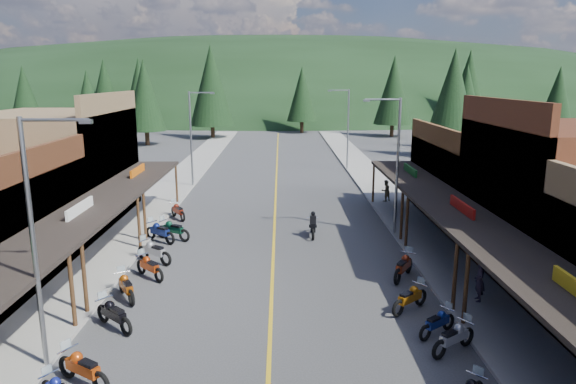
{
  "coord_description": "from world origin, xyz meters",
  "views": [
    {
      "loc": [
        0.4,
        -20.91,
        9.08
      ],
      "look_at": [
        0.8,
        6.36,
        3.0
      ],
      "focal_mm": 32.0,
      "sensor_mm": 36.0,
      "label": 1
    }
  ],
  "objects_px": {
    "bike_east_6": "(437,322)",
    "pedestrian_east_a": "(480,281)",
    "streetlight_0": "(37,235)",
    "shop_west_3": "(57,168)",
    "pine_4": "(394,90)",
    "pine_7": "(105,88)",
    "pine_9": "(466,100)",
    "bike_west_10": "(160,231)",
    "pine_11": "(453,95)",
    "pedestrian_east_b": "(386,191)",
    "bike_west_8": "(150,266)",
    "pine_2": "(211,85)",
    "streetlight_1": "(193,135)",
    "bike_west_9": "(154,251)",
    "bike_west_12": "(178,210)",
    "rider_on_bike": "(313,226)",
    "shop_east_3": "(488,182)",
    "pine_8": "(89,105)",
    "bike_west_6": "(114,313)",
    "bike_west_5": "(83,367)",
    "bike_west_11": "(173,229)",
    "bike_west_7": "(126,286)",
    "bike_east_5": "(454,336)",
    "pine_5": "(469,84)",
    "pine_1": "(140,89)",
    "streetlight_2": "(395,161)",
    "pine_6": "(558,94)",
    "pine_10": "(145,95)",
    "bike_east_7": "(410,297)",
    "pine_0": "(25,95)",
    "shop_east_2": "(573,202)",
    "streetlight_3": "(347,126)"
  },
  "relations": [
    {
      "from": "pine_7",
      "to": "pine_9",
      "type": "bearing_deg",
      "value": -28.97
    },
    {
      "from": "bike_west_11",
      "to": "bike_west_12",
      "type": "relative_size",
      "value": 1.09
    },
    {
      "from": "bike_west_7",
      "to": "pedestrian_east_a",
      "type": "xyz_separation_m",
      "value": [
        14.55,
        -0.65,
        0.41
      ]
    },
    {
      "from": "pine_9",
      "to": "shop_east_2",
      "type": "bearing_deg",
      "value": -103.28
    },
    {
      "from": "pine_7",
      "to": "pedestrian_east_a",
      "type": "xyz_separation_m",
      "value": [
        40.49,
        -77.46,
        -6.22
      ]
    },
    {
      "from": "pine_1",
      "to": "bike_west_8",
      "type": "xyz_separation_m",
      "value": [
        18.33,
        -68.47,
        -6.63
      ]
    },
    {
      "from": "pine_1",
      "to": "bike_west_6",
      "type": "bearing_deg",
      "value": -76.04
    },
    {
      "from": "shop_east_3",
      "to": "pine_10",
      "type": "xyz_separation_m",
      "value": [
        -31.75,
        38.7,
        4.25
      ]
    },
    {
      "from": "bike_west_12",
      "to": "rider_on_bike",
      "type": "relative_size",
      "value": 1.0
    },
    {
      "from": "pine_7",
      "to": "pine_4",
      "type": "bearing_deg",
      "value": -17.74
    },
    {
      "from": "bike_west_7",
      "to": "bike_west_11",
      "type": "xyz_separation_m",
      "value": [
        0.29,
        8.1,
        0.04
      ]
    },
    {
      "from": "pine_1",
      "to": "pine_7",
      "type": "bearing_deg",
      "value": 143.13
    },
    {
      "from": "streetlight_1",
      "to": "bike_east_7",
      "type": "distance_m",
      "value": 27.38
    },
    {
      "from": "pine_1",
      "to": "pine_6",
      "type": "height_order",
      "value": "pine_1"
    },
    {
      "from": "pine_1",
      "to": "pine_10",
      "type": "distance_m",
      "value": 20.89
    },
    {
      "from": "streetlight_1",
      "to": "bike_west_9",
      "type": "xyz_separation_m",
      "value": [
        1.01,
        -18.46,
        -3.81
      ]
    },
    {
      "from": "pine_9",
      "to": "bike_west_10",
      "type": "xyz_separation_m",
      "value": [
        -30.42,
        -38.11,
        -5.73
      ]
    },
    {
      "from": "bike_west_6",
      "to": "pedestrian_east_a",
      "type": "height_order",
      "value": "pedestrian_east_a"
    },
    {
      "from": "pine_5",
      "to": "bike_east_7",
      "type": "bearing_deg",
      "value": -111.04
    },
    {
      "from": "bike_west_5",
      "to": "bike_east_6",
      "type": "bearing_deg",
      "value": -43.08
    },
    {
      "from": "bike_west_12",
      "to": "pine_9",
      "type": "bearing_deg",
      "value": 14.4
    },
    {
      "from": "shop_east_3",
      "to": "pine_8",
      "type": "relative_size",
      "value": 1.09
    },
    {
      "from": "pine_9",
      "to": "pine_2",
      "type": "bearing_deg",
      "value": 159.08
    },
    {
      "from": "bike_west_6",
      "to": "pedestrian_east_b",
      "type": "xyz_separation_m",
      "value": [
        13.91,
        19.38,
        0.32
      ]
    },
    {
      "from": "pine_6",
      "to": "bike_west_5",
      "type": "relative_size",
      "value": 4.97
    },
    {
      "from": "pedestrian_east_a",
      "to": "bike_west_12",
      "type": "bearing_deg",
      "value": -124.7
    },
    {
      "from": "pine_2",
      "to": "pedestrian_east_a",
      "type": "relative_size",
      "value": 8.07
    },
    {
      "from": "pine_1",
      "to": "pedestrian_east_a",
      "type": "relative_size",
      "value": 7.2
    },
    {
      "from": "bike_west_10",
      "to": "pedestrian_east_a",
      "type": "relative_size",
      "value": 1.32
    },
    {
      "from": "bike_west_11",
      "to": "bike_east_7",
      "type": "bearing_deg",
      "value": -100.78
    },
    {
      "from": "streetlight_1",
      "to": "pine_7",
      "type": "xyz_separation_m",
      "value": [
        -25.05,
        54.0,
        2.78
      ]
    },
    {
      "from": "pine_6",
      "to": "pine_9",
      "type": "height_order",
      "value": "pine_6"
    },
    {
      "from": "bike_west_5",
      "to": "bike_west_11",
      "type": "bearing_deg",
      "value": 33.57
    },
    {
      "from": "bike_west_12",
      "to": "pedestrian_east_b",
      "type": "distance_m",
      "value": 15.11
    },
    {
      "from": "pine_5",
      "to": "bike_west_6",
      "type": "relative_size",
      "value": 6.36
    },
    {
      "from": "pine_4",
      "to": "pedestrian_east_b",
      "type": "height_order",
      "value": "pine_4"
    },
    {
      "from": "streetlight_0",
      "to": "bike_east_5",
      "type": "relative_size",
      "value": 3.85
    },
    {
      "from": "bike_west_8",
      "to": "pedestrian_east_a",
      "type": "distance_m",
      "value": 14.47
    },
    {
      "from": "pine_7",
      "to": "bike_east_6",
      "type": "distance_m",
      "value": 88.88
    },
    {
      "from": "pine_11",
      "to": "pedestrian_east_b",
      "type": "relative_size",
      "value": 7.77
    },
    {
      "from": "pine_0",
      "to": "bike_west_8",
      "type": "height_order",
      "value": "pine_0"
    },
    {
      "from": "pine_2",
      "to": "bike_east_5",
      "type": "bearing_deg",
      "value": -75.63
    },
    {
      "from": "streetlight_0",
      "to": "pine_4",
      "type": "distance_m",
      "value": 70.61
    },
    {
      "from": "bike_east_5",
      "to": "streetlight_2",
      "type": "bearing_deg",
      "value": 141.94
    },
    {
      "from": "pine_6",
      "to": "bike_west_5",
      "type": "distance_m",
      "value": 87.93
    },
    {
      "from": "streetlight_0",
      "to": "shop_west_3",
      "type": "bearing_deg",
      "value": 111.55
    },
    {
      "from": "pine_11",
      "to": "pine_10",
      "type": "bearing_deg",
      "value": 162.47
    },
    {
      "from": "streetlight_3",
      "to": "bike_west_8",
      "type": "relative_size",
      "value": 3.75
    },
    {
      "from": "pine_10",
      "to": "bike_west_10",
      "type": "relative_size",
      "value": 5.05
    },
    {
      "from": "bike_east_6",
      "to": "pedestrian_east_a",
      "type": "xyz_separation_m",
      "value": [
        2.48,
        2.6,
        0.48
      ]
    }
  ]
}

